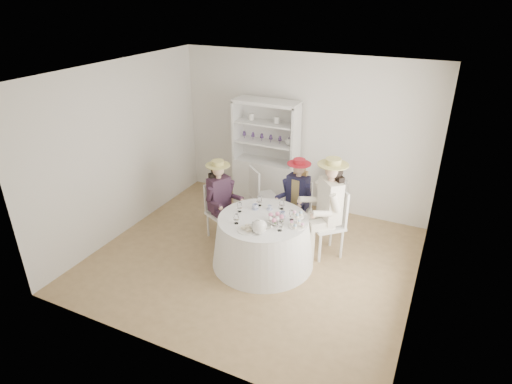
% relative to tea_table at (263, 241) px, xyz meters
% --- Properties ---
extents(ground, '(4.50, 4.50, 0.00)m').
position_rel_tea_table_xyz_m(ground, '(-0.17, 0.02, -0.36)').
color(ground, olive).
rests_on(ground, ground).
extents(ceiling, '(4.50, 4.50, 0.00)m').
position_rel_tea_table_xyz_m(ceiling, '(-0.17, 0.02, 2.34)').
color(ceiling, white).
rests_on(ceiling, wall_back).
extents(wall_back, '(4.50, 0.00, 4.50)m').
position_rel_tea_table_xyz_m(wall_back, '(-0.17, 2.02, 0.99)').
color(wall_back, silver).
rests_on(wall_back, ground).
extents(wall_front, '(4.50, 0.00, 4.50)m').
position_rel_tea_table_xyz_m(wall_front, '(-0.17, -1.98, 0.99)').
color(wall_front, silver).
rests_on(wall_front, ground).
extents(wall_left, '(0.00, 4.50, 4.50)m').
position_rel_tea_table_xyz_m(wall_left, '(-2.42, 0.02, 0.99)').
color(wall_left, silver).
rests_on(wall_left, ground).
extents(wall_right, '(0.00, 4.50, 4.50)m').
position_rel_tea_table_xyz_m(wall_right, '(2.08, 0.02, 0.99)').
color(wall_right, silver).
rests_on(wall_right, ground).
extents(tea_table, '(1.47, 1.47, 0.73)m').
position_rel_tea_table_xyz_m(tea_table, '(0.00, 0.00, 0.00)').
color(tea_table, white).
rests_on(tea_table, ground).
extents(hutch, '(1.27, 0.77, 1.93)m').
position_rel_tea_table_xyz_m(hutch, '(-0.74, 1.75, 0.32)').
color(hutch, silver).
rests_on(hutch, ground).
extents(side_table, '(0.42, 0.42, 0.63)m').
position_rel_tea_table_xyz_m(side_table, '(0.50, 1.77, -0.05)').
color(side_table, silver).
rests_on(side_table, ground).
extents(hatbox, '(0.32, 0.32, 0.27)m').
position_rel_tea_table_xyz_m(hatbox, '(0.50, 1.77, 0.40)').
color(hatbox, black).
rests_on(hatbox, side_table).
extents(guest_left, '(0.55, 0.50, 1.31)m').
position_rel_tea_table_xyz_m(guest_left, '(-0.89, 0.35, 0.38)').
color(guest_left, silver).
rests_on(guest_left, ground).
extents(guest_mid, '(0.48, 0.50, 1.30)m').
position_rel_tea_table_xyz_m(guest_mid, '(0.15, 0.95, 0.37)').
color(guest_mid, silver).
rests_on(guest_mid, ground).
extents(guest_right, '(0.65, 0.65, 1.53)m').
position_rel_tea_table_xyz_m(guest_right, '(0.75, 0.60, 0.50)').
color(guest_right, silver).
rests_on(guest_right, ground).
extents(spare_chair, '(0.58, 0.58, 0.99)m').
position_rel_tea_table_xyz_m(spare_chair, '(-0.52, 1.05, 0.17)').
color(spare_chair, silver).
rests_on(spare_chair, ground).
extents(teacup_a, '(0.10, 0.10, 0.07)m').
position_rel_tea_table_xyz_m(teacup_a, '(-0.22, 0.20, 0.40)').
color(teacup_a, white).
rests_on(teacup_a, tea_table).
extents(teacup_b, '(0.07, 0.07, 0.06)m').
position_rel_tea_table_xyz_m(teacup_b, '(-0.03, 0.28, 0.40)').
color(teacup_b, white).
rests_on(teacup_b, tea_table).
extents(teacup_c, '(0.11, 0.11, 0.07)m').
position_rel_tea_table_xyz_m(teacup_c, '(0.22, 0.16, 0.40)').
color(teacup_c, white).
rests_on(teacup_c, tea_table).
extents(flower_bowl, '(0.24, 0.24, 0.05)m').
position_rel_tea_table_xyz_m(flower_bowl, '(0.22, -0.07, 0.39)').
color(flower_bowl, white).
rests_on(flower_bowl, tea_table).
extents(flower_arrangement, '(0.17, 0.17, 0.06)m').
position_rel_tea_table_xyz_m(flower_arrangement, '(0.20, -0.03, 0.45)').
color(flower_arrangement, pink).
rests_on(flower_arrangement, tea_table).
extents(table_teapot, '(0.28, 0.20, 0.21)m').
position_rel_tea_table_xyz_m(table_teapot, '(0.12, -0.37, 0.46)').
color(table_teapot, white).
rests_on(table_teapot, tea_table).
extents(sandwich_plate, '(0.28, 0.28, 0.06)m').
position_rel_tea_table_xyz_m(sandwich_plate, '(-0.05, -0.38, 0.38)').
color(sandwich_plate, white).
rests_on(sandwich_plate, tea_table).
extents(cupcake_stand, '(0.23, 0.23, 0.22)m').
position_rel_tea_table_xyz_m(cupcake_stand, '(0.50, -0.00, 0.45)').
color(cupcake_stand, white).
rests_on(cupcake_stand, tea_table).
extents(stemware_set, '(0.84, 0.84, 0.15)m').
position_rel_tea_table_xyz_m(stemware_set, '(0.00, -0.00, 0.44)').
color(stemware_set, white).
rests_on(stemware_set, tea_table).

